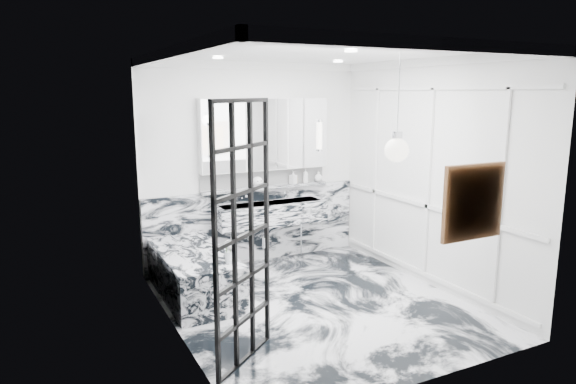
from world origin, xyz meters
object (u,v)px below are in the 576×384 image
crittall_door (243,236)px  trough_sink (271,213)px  bathtub (194,273)px  mirror_cabinet (265,134)px

crittall_door → trough_sink: 2.73m
bathtub → mirror_cabinet: bearing=32.1°
crittall_door → bathtub: crittall_door is taller
crittall_door → mirror_cabinet: 2.92m
crittall_door → mirror_cabinet: bearing=23.8°
crittall_door → mirror_cabinet: crittall_door is taller
crittall_door → bathtub: 1.90m
mirror_cabinet → trough_sink: bearing=-90.0°
crittall_door → mirror_cabinet: size_ratio=1.23×
trough_sink → mirror_cabinet: bearing=90.0°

